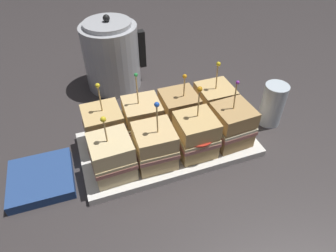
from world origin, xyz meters
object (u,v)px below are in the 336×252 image
object	(u,v)px
sandwich_back_far_left	(104,128)
sandwich_back_center_left	(143,119)
kettle_steel	(112,55)
sandwich_back_far_right	(214,104)
napkin_stack	(41,179)
sandwich_front_far_right	(232,125)
serving_platter	(168,145)
sandwich_front_center_left	(155,146)
sandwich_back_center_right	(179,111)
drinking_glass	(273,105)
sandwich_front_center_right	(196,135)
sandwich_front_far_left	(112,157)

from	to	relation	value
sandwich_back_far_left	sandwich_back_center_left	xyz separation A→B (m)	(0.10, -0.00, -0.00)
sandwich_back_far_left	kettle_steel	distance (m)	0.30
sandwich_back_far_left	sandwich_back_far_right	distance (m)	0.29
sandwich_back_center_left	napkin_stack	distance (m)	0.27
sandwich_back_center_left	sandwich_back_far_right	size ratio (longest dim) A/B	1.04
sandwich_back_far_left	sandwich_back_center_left	world-z (taller)	sandwich_back_center_left
sandwich_front_far_right	serving_platter	bearing A→B (deg)	162.67
sandwich_front_center_left	sandwich_front_far_right	distance (m)	0.20
sandwich_front_center_left	sandwich_back_center_right	xyz separation A→B (m)	(0.10, 0.10, 0.00)
sandwich_back_center_left	drinking_glass	size ratio (longest dim) A/B	1.53
sandwich_back_far_left	kettle_steel	bearing A→B (deg)	73.90
sandwich_back_center_right	drinking_glass	size ratio (longest dim) A/B	1.36
sandwich_front_center_left	sandwich_front_far_right	xyz separation A→B (m)	(0.20, 0.00, 0.00)
sandwich_front_center_right	sandwich_back_far_left	world-z (taller)	sandwich_front_center_right
serving_platter	sandwich_back_far_left	xyz separation A→B (m)	(-0.15, 0.05, 0.06)
sandwich_front_center_left	sandwich_back_far_right	world-z (taller)	same
serving_platter	kettle_steel	xyz separation A→B (m)	(-0.06, 0.33, 0.09)
sandwich_front_far_left	sandwich_back_center_right	xyz separation A→B (m)	(0.19, 0.10, 0.00)
sandwich_front_center_left	sandwich_back_center_left	world-z (taller)	sandwich_back_center_left
sandwich_front_far_left	sandwich_back_far_left	size ratio (longest dim) A/B	0.92
sandwich_front_far_left	sandwich_back_center_left	world-z (taller)	sandwich_back_center_left
sandwich_front_far_left	sandwich_back_center_left	distance (m)	0.14
sandwich_front_center_right	sandwich_front_far_left	bearing A→B (deg)	179.84
sandwich_front_center_left	napkin_stack	bearing A→B (deg)	170.98
serving_platter	sandwich_front_far_right	world-z (taller)	sandwich_front_far_right
sandwich_back_center_right	kettle_steel	world-z (taller)	kettle_steel
serving_platter	sandwich_front_center_left	world-z (taller)	sandwich_front_center_left
napkin_stack	sandwich_front_center_left	bearing A→B (deg)	-9.02
sandwich_front_far_left	sandwich_back_far_right	distance (m)	0.31
sandwich_back_center_right	sandwich_front_far_right	bearing A→B (deg)	-42.88
serving_platter	sandwich_back_far_left	bearing A→B (deg)	161.60
serving_platter	napkin_stack	distance (m)	0.31
sandwich_front_far_left	drinking_glass	bearing A→B (deg)	6.16
serving_platter	sandwich_front_center_left	distance (m)	0.09
sandwich_back_center_left	sandwich_front_far_right	bearing A→B (deg)	-25.51
serving_platter	sandwich_front_far_right	bearing A→B (deg)	-17.33
sandwich_front_far_right	drinking_glass	world-z (taller)	sandwich_front_far_right
serving_platter	sandwich_front_far_right	xyz separation A→B (m)	(0.15, -0.05, 0.06)
sandwich_front_center_left	napkin_stack	size ratio (longest dim) A/B	1.23
sandwich_front_far_left	napkin_stack	size ratio (longest dim) A/B	1.14
sandwich_front_far_right	drinking_glass	distance (m)	0.16
sandwich_back_center_left	sandwich_back_far_right	world-z (taller)	sandwich_back_center_left
sandwich_front_far_right	sandwich_back_far_right	distance (m)	0.09
sandwich_front_center_left	sandwich_front_far_right	world-z (taller)	same
sandwich_front_center_right	sandwich_back_center_right	distance (m)	0.10
sandwich_front_center_right	sandwich_back_center_left	world-z (taller)	sandwich_back_center_left
kettle_steel	sandwich_front_center_right	bearing A→B (deg)	-73.53
sandwich_back_center_right	sandwich_front_center_right	bearing A→B (deg)	-87.93
serving_platter	napkin_stack	xyz separation A→B (m)	(-0.31, -0.01, 0.00)
sandwich_front_center_left	drinking_glass	bearing A→B (deg)	7.88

